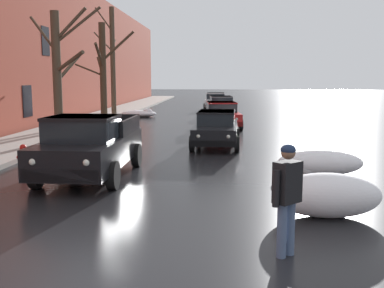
# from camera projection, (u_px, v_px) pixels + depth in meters

# --- Properties ---
(ground_plane) EXTENTS (200.00, 200.00, 0.00)m
(ground_plane) POSITION_uv_depth(u_px,v_px,m) (92.00, 265.00, 6.83)
(ground_plane) COLOR black
(left_sidewalk_slab) EXTENTS (3.04, 80.00, 0.16)m
(left_sidewalk_slab) POSITION_uv_depth(u_px,v_px,m) (72.00, 127.00, 24.99)
(left_sidewalk_slab) COLOR gray
(left_sidewalk_slab) RESTS_ON ground
(brick_townhouse_facade) EXTENTS (0.63, 80.00, 9.19)m
(brick_townhouse_facade) POSITION_uv_depth(u_px,v_px,m) (31.00, 42.00, 24.46)
(brick_townhouse_facade) COLOR brown
(brick_townhouse_facade) RESTS_ON ground
(snow_bank_near_corner_left) EXTENTS (2.46, 1.25, 0.59)m
(snow_bank_near_corner_left) POSITION_uv_depth(u_px,v_px,m) (140.00, 113.00, 32.26)
(snow_bank_near_corner_left) COLOR white
(snow_bank_near_corner_left) RESTS_ON ground
(snow_bank_along_left_kerb) EXTENTS (2.39, 0.93, 0.74)m
(snow_bank_along_left_kerb) POSITION_uv_depth(u_px,v_px,m) (319.00, 163.00, 12.97)
(snow_bank_along_left_kerb) COLOR white
(snow_bank_along_left_kerb) RESTS_ON ground
(snow_bank_mid_block_left) EXTENTS (2.96, 1.34, 0.62)m
(snow_bank_mid_block_left) POSITION_uv_depth(u_px,v_px,m) (112.00, 121.00, 26.99)
(snow_bank_mid_block_left) COLOR white
(snow_bank_mid_block_left) RESTS_ON ground
(snow_bank_near_corner_right) EXTENTS (2.13, 1.05, 0.89)m
(snow_bank_near_corner_right) POSITION_uv_depth(u_px,v_px,m) (329.00, 196.00, 9.15)
(snow_bank_near_corner_right) COLOR white
(snow_bank_near_corner_right) RESTS_ON ground
(bare_tree_second_along_sidewalk) EXTENTS (3.24, 2.63, 5.60)m
(bare_tree_second_along_sidewalk) POSITION_uv_depth(u_px,v_px,m) (59.00, 72.00, 18.97)
(bare_tree_second_along_sidewalk) COLOR #4C3D2D
(bare_tree_second_along_sidewalk) RESTS_ON ground
(bare_tree_mid_block) EXTENTS (3.53, 2.99, 5.83)m
(bare_tree_mid_block) POSITION_uv_depth(u_px,v_px,m) (103.00, 72.00, 26.34)
(bare_tree_mid_block) COLOR #423323
(bare_tree_mid_block) RESTS_ON ground
(bare_tree_far_down_block) EXTENTS (1.08, 2.54, 7.04)m
(bare_tree_far_down_block) POSITION_uv_depth(u_px,v_px,m) (113.00, 63.00, 28.70)
(bare_tree_far_down_block) COLOR #4C3D2D
(bare_tree_far_down_block) RESTS_ON ground
(pickup_truck_black_approaching_near_lane) EXTENTS (2.22, 5.10, 1.76)m
(pickup_truck_black_approaching_near_lane) POSITION_uv_depth(u_px,v_px,m) (90.00, 146.00, 12.75)
(pickup_truck_black_approaching_near_lane) COLOR black
(pickup_truck_black_approaching_near_lane) RESTS_ON ground
(sedan_black_parked_kerbside_close) EXTENTS (1.99, 4.43, 1.42)m
(sedan_black_parked_kerbside_close) POSITION_uv_depth(u_px,v_px,m) (216.00, 128.00, 18.50)
(sedan_black_parked_kerbside_close) COLOR black
(sedan_black_parked_kerbside_close) RESTS_ON ground
(sedan_red_parked_kerbside_mid) EXTENTS (2.26, 4.49, 1.42)m
(sedan_red_parked_kerbside_mid) POSITION_uv_depth(u_px,v_px,m) (221.00, 114.00, 25.28)
(sedan_red_parked_kerbside_mid) COLOR red
(sedan_red_parked_kerbside_mid) RESTS_ON ground
(sedan_grey_parked_far_down_block) EXTENTS (2.21, 4.38, 1.42)m
(sedan_grey_parked_far_down_block) POSITION_uv_depth(u_px,v_px,m) (221.00, 105.00, 33.03)
(sedan_grey_parked_far_down_block) COLOR slate
(sedan_grey_parked_far_down_block) RESTS_ON ground
(sedan_white_queued_behind_truck) EXTENTS (1.99, 4.18, 1.42)m
(sedan_white_queued_behind_truck) POSITION_uv_depth(u_px,v_px,m) (216.00, 101.00, 39.85)
(sedan_white_queued_behind_truck) COLOR silver
(sedan_white_queued_behind_truck) RESTS_ON ground
(pedestrian_with_coffee) EXTENTS (0.53, 0.56, 1.76)m
(pedestrian_with_coffee) POSITION_uv_depth(u_px,v_px,m) (287.00, 191.00, 7.04)
(pedestrian_with_coffee) COLOR slate
(pedestrian_with_coffee) RESTS_ON ground
(fire_hydrant) EXTENTS (0.42, 0.22, 0.71)m
(fire_hydrant) POSITION_uv_depth(u_px,v_px,m) (24.00, 155.00, 14.28)
(fire_hydrant) COLOR red
(fire_hydrant) RESTS_ON ground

